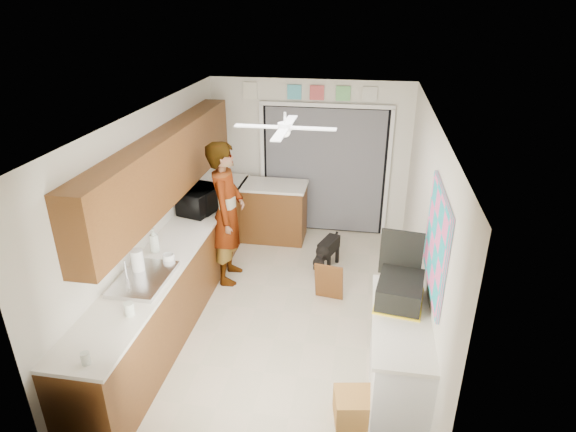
{
  "coord_description": "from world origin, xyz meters",
  "views": [
    {
      "loc": [
        0.91,
        -4.97,
        3.64
      ],
      "look_at": [
        0.0,
        0.4,
        1.15
      ],
      "focal_mm": 30.0,
      "sensor_mm": 36.0,
      "label": 1
    }
  ],
  "objects_px": {
    "suitcase": "(400,291)",
    "dog": "(329,251)",
    "cardboard_box": "(358,407)",
    "man": "(227,213)",
    "paper_towel_roll": "(138,262)",
    "microwave": "(201,200)",
    "soap_bottle": "(154,240)",
    "cup": "(169,259)"
  },
  "relations": [
    {
      "from": "suitcase",
      "to": "dog",
      "type": "xyz_separation_m",
      "value": [
        -0.86,
        2.17,
        -0.82
      ]
    },
    {
      "from": "cardboard_box",
      "to": "man",
      "type": "distance_m",
      "value": 3.05
    },
    {
      "from": "paper_towel_roll",
      "to": "man",
      "type": "height_order",
      "value": "man"
    },
    {
      "from": "microwave",
      "to": "man",
      "type": "bearing_deg",
      "value": -92.09
    },
    {
      "from": "paper_towel_roll",
      "to": "suitcase",
      "type": "distance_m",
      "value": 2.72
    },
    {
      "from": "cardboard_box",
      "to": "man",
      "type": "height_order",
      "value": "man"
    },
    {
      "from": "microwave",
      "to": "paper_towel_roll",
      "type": "xyz_separation_m",
      "value": [
        -0.12,
        -1.68,
        -0.03
      ]
    },
    {
      "from": "cardboard_box",
      "to": "man",
      "type": "xyz_separation_m",
      "value": [
        -1.88,
        2.24,
        0.85
      ]
    },
    {
      "from": "soap_bottle",
      "to": "cardboard_box",
      "type": "distance_m",
      "value": 2.86
    },
    {
      "from": "microwave",
      "to": "dog",
      "type": "xyz_separation_m",
      "value": [
        1.74,
        0.42,
        -0.86
      ]
    },
    {
      "from": "paper_towel_roll",
      "to": "cardboard_box",
      "type": "height_order",
      "value": "paper_towel_roll"
    },
    {
      "from": "microwave",
      "to": "cup",
      "type": "distance_m",
      "value": 1.42
    },
    {
      "from": "paper_towel_roll",
      "to": "cardboard_box",
      "type": "bearing_deg",
      "value": -15.99
    },
    {
      "from": "cardboard_box",
      "to": "dog",
      "type": "relative_size",
      "value": 0.73
    },
    {
      "from": "dog",
      "to": "paper_towel_roll",
      "type": "bearing_deg",
      "value": -112.42
    },
    {
      "from": "cardboard_box",
      "to": "dog",
      "type": "distance_m",
      "value": 2.85
    },
    {
      "from": "microwave",
      "to": "dog",
      "type": "relative_size",
      "value": 0.98
    },
    {
      "from": "paper_towel_roll",
      "to": "dog",
      "type": "relative_size",
      "value": 0.46
    },
    {
      "from": "man",
      "to": "dog",
      "type": "distance_m",
      "value": 1.63
    },
    {
      "from": "microwave",
      "to": "cup",
      "type": "bearing_deg",
      "value": -160.53
    },
    {
      "from": "soap_bottle",
      "to": "man",
      "type": "height_order",
      "value": "man"
    },
    {
      "from": "man",
      "to": "dog",
      "type": "xyz_separation_m",
      "value": [
        1.34,
        0.55,
        -0.75
      ]
    },
    {
      "from": "soap_bottle",
      "to": "dog",
      "type": "distance_m",
      "value": 2.63
    },
    {
      "from": "cup",
      "to": "dog",
      "type": "distance_m",
      "value": 2.57
    },
    {
      "from": "dog",
      "to": "microwave",
      "type": "bearing_deg",
      "value": -147.27
    },
    {
      "from": "paper_towel_roll",
      "to": "cardboard_box",
      "type": "relative_size",
      "value": 0.62
    },
    {
      "from": "cup",
      "to": "cardboard_box",
      "type": "distance_m",
      "value": 2.52
    },
    {
      "from": "man",
      "to": "dog",
      "type": "relative_size",
      "value": 3.23
    },
    {
      "from": "dog",
      "to": "soap_bottle",
      "type": "bearing_deg",
      "value": -120.34
    },
    {
      "from": "microwave",
      "to": "cardboard_box",
      "type": "xyz_separation_m",
      "value": [
        2.28,
        -2.37,
        -0.97
      ]
    },
    {
      "from": "microwave",
      "to": "dog",
      "type": "distance_m",
      "value": 1.99
    },
    {
      "from": "man",
      "to": "dog",
      "type": "bearing_deg",
      "value": -72.37
    },
    {
      "from": "cup",
      "to": "paper_towel_roll",
      "type": "relative_size",
      "value": 0.49
    },
    {
      "from": "cup",
      "to": "suitcase",
      "type": "xyz_separation_m",
      "value": [
        2.49,
        -0.33,
        0.06
      ]
    },
    {
      "from": "microwave",
      "to": "suitcase",
      "type": "relative_size",
      "value": 1.09
    },
    {
      "from": "cup",
      "to": "soap_bottle",
      "type": "bearing_deg",
      "value": 139.67
    },
    {
      "from": "microwave",
      "to": "cup",
      "type": "xyz_separation_m",
      "value": [
        0.11,
        -1.41,
        -0.11
      ]
    },
    {
      "from": "soap_bottle",
      "to": "suitcase",
      "type": "xyz_separation_m",
      "value": [
        2.75,
        -0.55,
        -0.03
      ]
    },
    {
      "from": "soap_bottle",
      "to": "paper_towel_roll",
      "type": "xyz_separation_m",
      "value": [
        0.03,
        -0.49,
        -0.01
      ]
    },
    {
      "from": "cup",
      "to": "suitcase",
      "type": "relative_size",
      "value": 0.25
    },
    {
      "from": "suitcase",
      "to": "cardboard_box",
      "type": "relative_size",
      "value": 1.23
    },
    {
      "from": "cup",
      "to": "suitcase",
      "type": "distance_m",
      "value": 2.52
    }
  ]
}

